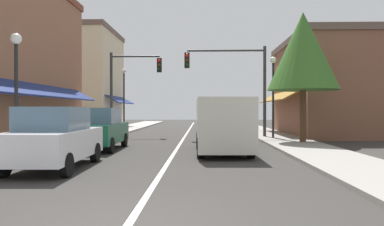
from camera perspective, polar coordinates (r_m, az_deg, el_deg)
The scene contains 15 objects.
ground_plane at distance 23.15m, azimuth -1.15°, elevation -3.69°, with size 80.00×80.00×0.00m, color #33302D.
sidewalk_left at distance 24.04m, azimuth -14.38°, elevation -3.40°, with size 2.60×56.00×0.12m, color #A39E99.
sidewalk_right at distance 23.54m, azimuth 12.37°, elevation -3.48°, with size 2.60×56.00×0.12m, color gray.
lane_center_stripe at distance 23.15m, azimuth -1.15°, elevation -3.68°, with size 0.14×52.00×0.01m, color silver.
storefront_right_block at distance 26.49m, azimuth 20.16°, elevation 3.73°, with size 6.77×10.20×6.39m.
storefront_far_left at distance 34.88m, azimuth -16.48°, elevation 4.97°, with size 7.04×8.20×8.84m.
parked_car_nearest_left at distance 11.27m, azimuth -20.39°, elevation -3.66°, with size 1.85×4.14×1.77m.
parked_car_second_left at distance 16.11m, azimuth -14.10°, elevation -2.40°, with size 1.83×4.12×1.77m.
van_in_lane at distance 14.54m, azimuth 4.67°, elevation -1.64°, with size 2.09×5.22×2.12m.
traffic_signal_mast_arm at distance 22.13m, azimuth 6.82°, elevation 5.77°, with size 4.84×0.50×5.46m.
traffic_signal_left_corner at distance 24.33m, azimuth -9.75°, elevation 4.97°, with size 3.39×0.50×5.40m.
street_lamp_left_near at distance 13.65m, azimuth -25.46°, elevation 5.53°, with size 0.36×0.36×4.23m.
street_lamp_right_mid at distance 21.52m, azimuth 12.39°, elevation 4.43°, with size 0.36×0.36×4.69m.
street_lamp_left_far at distance 29.12m, azimuth -10.44°, elevation 3.60°, with size 0.36×0.36×4.87m.
tree_right_near at distance 19.12m, azimuth 16.73°, elevation 9.08°, with size 3.47×3.47×6.47m.
Camera 1 is at (1.08, -5.07, 1.69)m, focal length 34.63 mm.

